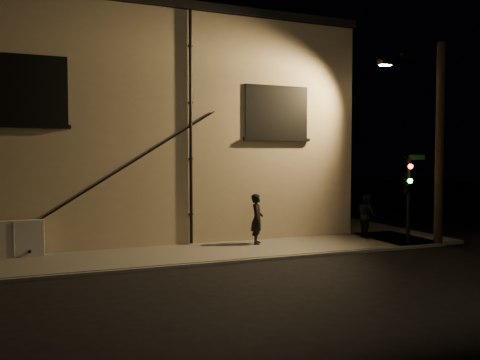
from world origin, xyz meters
name	(u,v)px	position (x,y,z in m)	size (l,w,h in m)	color
ground	(270,260)	(0.00, 0.00, 0.00)	(90.00, 90.00, 0.00)	black
sidewalk	(253,235)	(1.22, 4.39, 0.06)	(21.00, 16.00, 0.12)	#595650
building	(133,133)	(-3.00, 8.99, 4.40)	(16.20, 12.23, 8.80)	tan
utility_cabinet	(14,239)	(-7.56, 2.70, 0.70)	(1.75, 0.30, 1.15)	#B7B5AE
pedestrian_a	(257,219)	(0.45, 2.15, 1.02)	(0.66, 0.43, 1.81)	black
pedestrian_b	(367,215)	(5.03, 1.91, 0.99)	(0.85, 0.66, 1.74)	black
traffic_signal	(407,184)	(5.44, 0.19, 2.28)	(1.14, 1.87, 3.23)	black
streetlamp_pole	(437,139)	(6.72, 0.13, 3.92)	(2.03, 1.39, 7.40)	black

